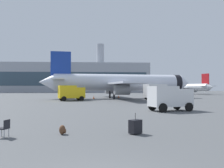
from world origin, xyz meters
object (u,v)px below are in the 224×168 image
Objects in this scene: service_truck at (71,92)px; safety_cone_far at (94,97)px; fuel_truck at (158,91)px; safety_cone_mid at (119,96)px; safety_cone_near at (153,97)px; rolling_suitcase at (135,127)px; airplane_taxiing at (186,87)px; traveller_backpack at (63,130)px; cargo_van at (170,97)px; airplane_at_gate at (119,83)px; gate_chair at (4,127)px.

safety_cone_far is (4.12, 9.03, -1.28)m from service_truck.
fuel_truck is 13.57m from safety_cone_mid.
fuel_truck reaches higher than safety_cone_near.
rolling_suitcase is (6.98, -32.86, -1.22)m from service_truck.
airplane_taxiing is at bearing 49.81° from service_truck.
fuel_truck is at bearing 68.06° from traveller_backpack.
safety_cone_far is at bearing 154.91° from fuel_truck.
safety_cone_far is at bearing 179.31° from safety_cone_near.
traveller_backpack is (-14.53, -41.58, -0.06)m from safety_cone_near.
fuel_truck is 24.11m from cargo_van.
traveller_backpack is (3.23, -32.72, -1.37)m from service_truck.
fuel_truck reaches higher than safety_cone_far.
airplane_at_gate is 30.20m from cargo_van.
safety_cone_far reaches higher than traveller_backpack.
service_truck reaches higher than gate_chair.
gate_chair is at bearing -89.09° from service_truck.
safety_cone_near is (-22.87, -39.23, -2.41)m from airplane_taxiing.
airplane_at_gate is at bearing -128.17° from airplane_taxiing.
gate_chair reaches higher than safety_cone_far.
gate_chair is (-12.03, -12.48, -0.95)m from cargo_van.
safety_cone_far is (-5.91, -0.15, -3.33)m from airplane_at_gate.
safety_cone_far is at bearing -140.35° from safety_cone_mid.
rolling_suitcase is at bearing -94.07° from safety_cone_mid.
airplane_taxiing is 37.67× the size of safety_cone_far.
safety_cone_mid is (10.33, 14.18, -1.26)m from service_truck.
service_truck is 0.82× the size of fuel_truck.
safety_cone_mid is at bearing 85.93° from rolling_suitcase.
gate_chair is at bearing -101.66° from safety_cone_mid.
safety_cone_near is at bearing -120.24° from airplane_taxiing.
rolling_suitcase is at bearing -2.11° from traveller_backpack.
safety_cone_mid reaches higher than safety_cone_far.
fuel_truck is 38.28m from traveller_backpack.
rolling_suitcase is at bearing -94.15° from airplane_at_gate.
safety_cone_mid is 0.64× the size of rolling_suitcase.
gate_chair is at bearing -102.60° from airplane_at_gate.
traveller_backpack is at bearing 12.49° from gate_chair.
gate_chair is (-9.50, -42.50, -3.16)m from airplane_at_gate.
fuel_truck reaches higher than service_truck.
traveller_backpack is (-7.11, -46.90, -0.11)m from safety_cone_mid.
safety_cone_mid is 47.43m from traveller_backpack.
service_truck is (-40.63, -48.09, -1.09)m from airplane_taxiing.
gate_chair is (0.53, -33.32, -1.11)m from service_truck.
fuel_truck reaches higher than rolling_suitcase.
safety_cone_mid is 0.82× the size of gate_chair.
service_truck is at bearing -114.53° from safety_cone_far.
rolling_suitcase is at bearing -114.87° from cargo_van.
airplane_at_gate is 50.85× the size of safety_cone_mid.
cargo_van is at bearing -85.19° from airplane_at_gate.
safety_cone_mid is at bearing -131.77° from airplane_taxiing.
safety_cone_near is 0.69× the size of gate_chair.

